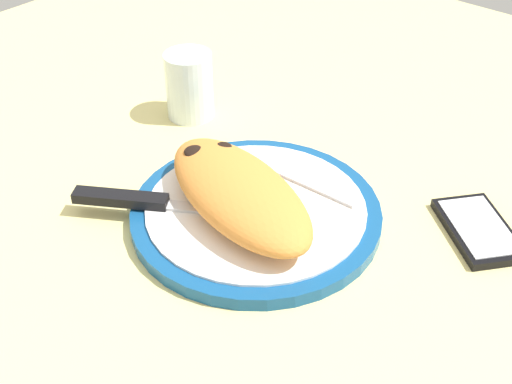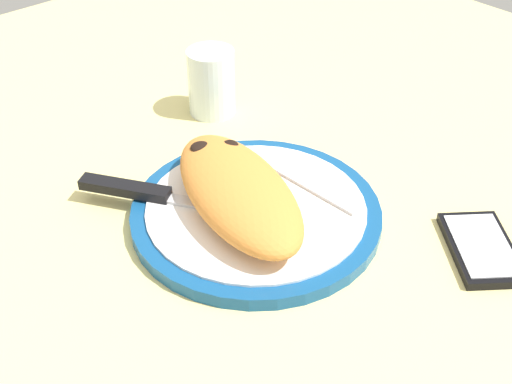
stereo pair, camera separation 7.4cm
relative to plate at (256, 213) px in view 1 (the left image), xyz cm
name	(u,v)px [view 1 (the left image)]	position (x,y,z in cm)	size (l,w,h in cm)	color
ground_plane	(256,229)	(0.00, 0.00, -2.41)	(150.00, 150.00, 3.00)	#E5D684
plate	(256,213)	(0.00, 0.00, 0.00)	(28.23, 28.23, 1.88)	navy
calzone	(239,192)	(0.91, 1.82, 3.51)	(25.35, 16.74, 5.06)	orange
fork	(285,175)	(1.08, -6.60, 1.17)	(15.96, 2.39, 0.40)	silver
knife	(149,202)	(9.19, 7.63, 1.46)	(22.28, 15.07, 1.20)	silver
smartphone	(479,230)	(-20.27, -14.10, -0.35)	(12.85, 12.13, 1.16)	black
water_glass	(190,90)	(21.97, -11.61, 3.08)	(6.53, 6.53, 9.28)	silver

